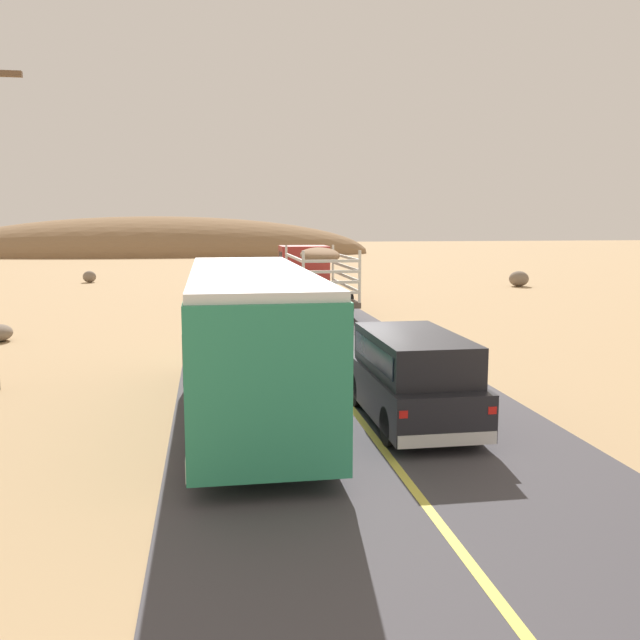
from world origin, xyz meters
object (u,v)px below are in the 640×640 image
object	(u,v)px
car_far	(299,280)
boulder_far_horizon	(519,279)
suv_near	(413,374)
boulder_near_shoulder	(89,277)
bus	(250,337)
livestock_truck	(310,270)

from	to	relation	value
car_far	boulder_far_horizon	world-z (taller)	car_far
suv_near	boulder_near_shoulder	bearing A→B (deg)	109.08
bus	boulder_far_horizon	bearing A→B (deg)	54.91
suv_near	car_far	size ratio (longest dim) A/B	1.05
livestock_truck	boulder_far_horizon	xyz separation A→B (m)	(14.88, 7.56, -1.29)
suv_near	boulder_near_shoulder	world-z (taller)	suv_near
boulder_far_horizon	car_far	bearing A→B (deg)	-175.63
boulder_near_shoulder	boulder_far_horizon	world-z (taller)	boulder_far_horizon
livestock_truck	car_far	distance (m)	6.55
boulder_far_horizon	suv_near	bearing A→B (deg)	-119.02
bus	livestock_truck	bearing A→B (deg)	77.96
livestock_truck	bus	world-z (taller)	bus
car_far	boulder_far_horizon	size ratio (longest dim) A/B	3.49
livestock_truck	bus	xyz separation A→B (m)	(-4.17, -19.55, -0.04)
livestock_truck	suv_near	bearing A→B (deg)	-92.34
suv_near	bus	bearing A→B (deg)	159.50
car_far	bus	bearing A→B (deg)	-99.72
livestock_truck	boulder_far_horizon	distance (m)	16.74
bus	boulder_near_shoulder	size ratio (longest dim) A/B	11.27
suv_near	boulder_near_shoulder	distance (m)	37.85
livestock_truck	boulder_near_shoulder	xyz separation A→B (m)	(-13.22, 14.98, -1.39)
livestock_truck	boulder_near_shoulder	world-z (taller)	livestock_truck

